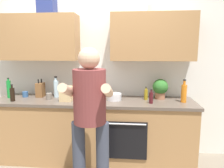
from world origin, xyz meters
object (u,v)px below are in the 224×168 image
bottle_juice (184,93)px  bottle_soda (9,89)px  bottle_water (56,88)px  bottle_soy (12,94)px  potted_herb (160,88)px  knife_block (40,90)px  grocery_bag_bread (67,94)px  bottle_wine (151,98)px  cup_tea (25,94)px  bottle_oil (146,94)px  person_standing (90,112)px  mixing_bowl (114,97)px  cup_stoneware (49,96)px  cup_ceramic (86,97)px

bottle_juice → bottle_soda: 2.50m
bottle_water → bottle_soy: bearing=-150.3°
bottle_juice → bottle_soda: bearing=179.0°
potted_herb → knife_block: bearing=-179.1°
bottle_soy → bottle_juice: (2.34, 0.15, 0.03)m
bottle_water → potted_herb: bottle_water is taller
grocery_bag_bread → bottle_wine: bearing=-2.0°
bottle_soy → cup_tea: size_ratio=2.79×
cup_tea → bottle_oil: bearing=-0.6°
bottle_wine → person_standing: bearing=-136.1°
bottle_juice → mixing_bowl: 0.95m
cup_stoneware → potted_herb: potted_herb is taller
bottle_juice → bottle_soda: (-2.50, 0.04, 0.00)m
bottle_oil → bottle_juice: bottle_juice is taller
bottle_juice → bottle_oil: bearing=168.9°
bottle_wine → mixing_bowl: bearing=164.5°
bottle_juice → mixing_bowl: (-0.94, 0.04, -0.08)m
bottle_wine → cup_ceramic: (-0.90, 0.10, -0.03)m
bottle_oil → bottle_wine: (0.05, -0.19, 0.00)m
bottle_juice → bottle_wine: (-0.44, -0.10, -0.05)m
bottle_juice → knife_block: (-2.07, 0.15, -0.02)m
person_standing → potted_herb: 1.27m
bottle_water → bottle_wine: size_ratio=1.63×
bottle_soy → bottle_wine: bearing=1.6°
person_standing → mixing_bowl: size_ratio=8.06×
bottle_water → cup_ceramic: bearing=-16.5°
bottle_oil → cup_ceramic: 0.85m
bottle_soy → cup_tea: bottle_soy is taller
cup_tea → potted_herb: potted_herb is taller
bottle_water → cup_tea: size_ratio=3.69×
potted_herb → person_standing: bearing=-132.1°
mixing_bowl → person_standing: bearing=-103.5°
bottle_water → cup_stoneware: bearing=-112.3°
mixing_bowl → bottle_oil: bearing=7.0°
person_standing → cup_tea: person_standing is taller
bottle_oil → bottle_wine: bottle_wine is taller
bottle_soy → cup_ceramic: (0.99, 0.15, -0.05)m
bottle_water → cup_ceramic: bottle_water is taller
bottle_wine → cup_tea: 1.86m
bottle_water → cup_ceramic: 0.50m
bottle_soy → grocery_bag_bread: (0.74, 0.09, 0.00)m
bottle_soda → cup_tea: size_ratio=3.50×
person_standing → cup_stoneware: person_standing is taller
bottle_soda → knife_block: size_ratio=1.10×
bottle_oil → knife_block: size_ratio=0.69×
bottle_water → knife_block: bottle_water is taller
cup_tea → mixing_bowl: bearing=-3.2°
bottle_oil → knife_block: 1.57m
bottle_water → bottle_wine: bottle_water is taller
person_standing → bottle_wine: (0.69, 0.67, 0.01)m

